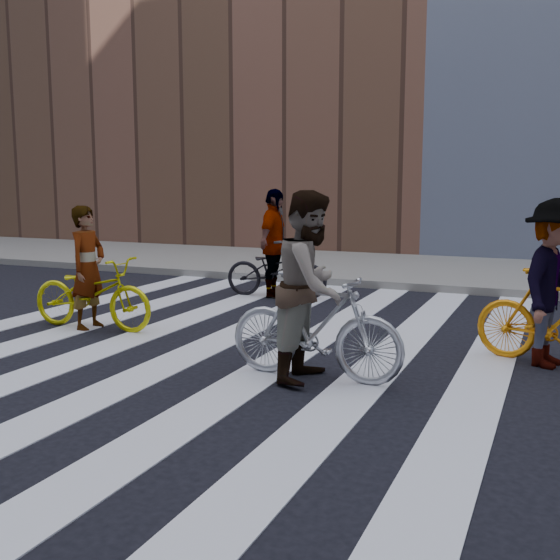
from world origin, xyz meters
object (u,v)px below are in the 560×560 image
Objects in this scene: bike_silver_mid at (315,326)px; rider_rear at (274,243)px; rider_left at (88,268)px; rider_mid at (311,286)px; bike_yellow_right at (556,319)px; rider_right at (553,283)px; bike_yellow_left at (92,293)px; bike_dark_rear at (277,270)px.

bike_silver_mid is 5.00m from rider_rear.
rider_mid reaches higher than rider_left.
rider_mid reaches higher than bike_yellow_right.
rider_right reaches higher than bike_silver_mid.
bike_yellow_left is at bearing 110.84° from rider_right.
bike_dark_rear is 0.95× the size of rider_mid.
bike_yellow_left is at bearing 74.80° from rider_mid.
bike_yellow_left is at bearing 153.01° from bike_dark_rear.
bike_yellow_right is 0.92× the size of rider_mid.
bike_yellow_left is at bearing 110.80° from bike_yellow_right.
rider_rear is (-2.35, 4.36, -0.01)m from rider_mid.
bike_yellow_left is 1.07× the size of bike_yellow_right.
rider_rear is at bearing 74.23° from rider_right.
rider_rear is at bearing 74.50° from bike_yellow_right.
rider_left is at bearing 75.00° from rider_mid.
rider_right is (5.90, 0.51, 0.43)m from bike_yellow_left.
bike_dark_rear is at bearing 73.95° from rider_right.
bike_silver_mid is at bearing 140.16° from rider_right.
bike_dark_rear is 1.00× the size of rider_right.
bike_yellow_left reaches higher than bike_dark_rear.
bike_silver_mid is at bearing -156.57° from rider_rear.
rider_rear is at bearing 28.55° from rider_mid.
bike_silver_mid is at bearing -89.81° from rider_mid.
bike_silver_mid is (3.68, -1.00, 0.06)m from bike_yellow_left.
rider_right is 5.43m from rider_rear.
bike_yellow_left is 1.12× the size of rider_left.
bike_yellow_left is 3.80m from rider_mid.
rider_mid reaches higher than rider_right.
rider_mid is (-0.05, 0.00, 0.41)m from bike_silver_mid.
rider_mid is (-2.32, -1.51, 0.44)m from bike_yellow_right.
bike_silver_mid is 0.98× the size of rider_rear.
rider_left reaches higher than bike_yellow_left.
rider_rear is at bearing -22.13° from bike_yellow_left.
bike_yellow_right is at bearing -74.13° from rider_right.
bike_yellow_left is 3.62m from bike_dark_rear.
bike_yellow_left is at bearing 75.00° from bike_silver_mid.
rider_mid is (3.63, -1.00, 0.47)m from bike_yellow_left.
rider_right reaches higher than rider_left.
bike_silver_mid is 0.42m from rider_mid.
bike_yellow_right is 0.40m from rider_right.
bike_dark_rear is at bearing -23.60° from rider_left.
bike_silver_mid is 1.04× the size of bike_yellow_right.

